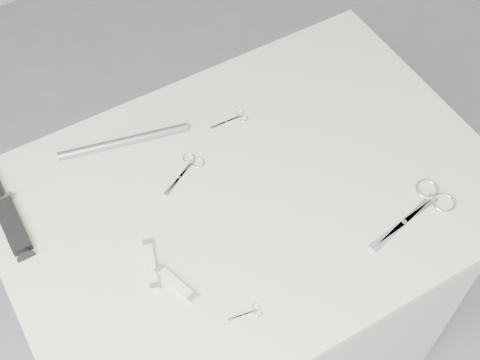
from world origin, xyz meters
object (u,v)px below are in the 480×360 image
plinth (249,294)px  tiny_scissors (249,313)px  pocket_knife_b (176,283)px  embroidery_scissors_b (234,119)px  sheathed_knife (4,207)px  embroidery_scissors_a (187,168)px  large_shears (424,205)px  pocket_knife_a (151,264)px  metal_rail (124,142)px

plinth → tiny_scissors: 0.54m
pocket_knife_b → plinth: bearing=-82.1°
embroidery_scissors_b → sheathed_knife: 0.51m
plinth → embroidery_scissors_a: (-0.08, 0.12, 0.47)m
large_shears → pocket_knife_a: (-0.53, 0.15, 0.00)m
large_shears → plinth: bearing=134.0°
large_shears → pocket_knife_b: bearing=158.9°
pocket_knife_b → tiny_scissors: bearing=-160.0°
embroidery_scissors_b → embroidery_scissors_a: bearing=-153.4°
embroidery_scissors_b → tiny_scissors: same height
large_shears → metal_rail: (-0.45, 0.45, 0.01)m
large_shears → embroidery_scissors_a: 0.49m
embroidery_scissors_b → pocket_knife_b: 0.41m
sheathed_knife → pocket_knife_b: sheathed_knife is taller
tiny_scissors → sheathed_knife: 0.53m
embroidery_scissors_a → tiny_scissors: size_ratio=1.79×
pocket_knife_b → metal_rail: size_ratio=0.36×
embroidery_scissors_b → tiny_scissors: bearing=-114.1°
sheathed_knife → pocket_knife_b: (0.22, -0.32, -0.00)m
plinth → pocket_knife_a: size_ratio=8.40×
metal_rail → pocket_knife_a: bearing=-105.0°
large_shears → sheathed_knife: sheathed_knife is taller
metal_rail → tiny_scissors: bearing=-86.1°
tiny_scissors → pocket_knife_a: 0.21m
plinth → tiny_scissors: (-0.14, -0.22, 0.47)m
plinth → metal_rail: 0.56m
plinth → embroidery_scissors_b: embroidery_scissors_b is taller
sheathed_knife → pocket_knife_a: (0.20, -0.26, -0.00)m
sheathed_knife → pocket_knife_b: size_ratio=2.16×
tiny_scissors → metal_rail: 0.47m
pocket_knife_a → embroidery_scissors_b: bearing=-35.7°
large_shears → pocket_knife_b: pocket_knife_b is taller
plinth → pocket_knife_a: pocket_knife_a is taller
tiny_scissors → metal_rail: bearing=104.0°
sheathed_knife → metal_rail: 0.28m
large_shears → embroidery_scissors_b: large_shears is taller
tiny_scissors → metal_rail: size_ratio=0.23×
plinth → pocket_knife_b: pocket_knife_b is taller
embroidery_scissors_b → pocket_knife_a: 0.39m
metal_rail → sheathed_knife: bearing=-173.7°
plinth → embroidery_scissors_a: size_ratio=7.95×
sheathed_knife → pocket_knife_b: 0.39m
plinth → metal_rail: (-0.17, 0.24, 0.48)m
large_shears → embroidery_scissors_b: 0.44m
large_shears → metal_rail: metal_rail is taller
large_shears → tiny_scissors: bearing=172.4°
tiny_scissors → pocket_knife_b: (-0.09, 0.12, 0.01)m
embroidery_scissors_a → metal_rail: size_ratio=0.41×
sheathed_knife → metal_rail: sheathed_knife is taller
large_shears → pocket_knife_a: size_ratio=1.99×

